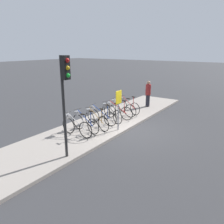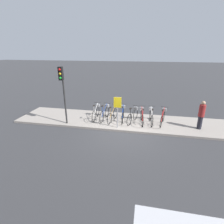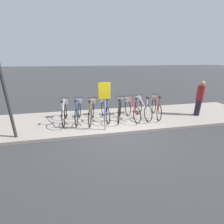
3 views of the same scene
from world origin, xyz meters
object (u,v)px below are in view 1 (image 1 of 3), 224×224
object	(u,v)px
parked_bicycle_2	(95,119)
parked_bicycle_0	(75,125)
parked_bicycle_4	(110,113)
sign_post	(118,104)
traffic_light	(65,87)
parked_bicycle_6	(121,108)
parked_bicycle_1	(84,122)
parked_bicycle_3	(100,115)
pedestrian	(148,93)
parked_bicycle_7	(127,105)
parked_bicycle_5	(117,110)

from	to	relation	value
parked_bicycle_2	parked_bicycle_0	bearing A→B (deg)	172.04
parked_bicycle_4	sign_post	xyz separation A→B (m)	(-0.84, -1.05, 0.82)
traffic_light	parked_bicycle_0	bearing A→B (deg)	37.55
parked_bicycle_6	parked_bicycle_4	bearing A→B (deg)	-176.09
parked_bicycle_1	parked_bicycle_6	bearing A→B (deg)	-1.43
parked_bicycle_2	parked_bicycle_4	distance (m)	1.29
parked_bicycle_6	sign_post	distance (m)	2.41
parked_bicycle_2	parked_bicycle_4	size ratio (longest dim) A/B	1.03
parked_bicycle_1	parked_bicycle_3	xyz separation A→B (m)	(1.21, 0.01, 0.00)
parked_bicycle_1	sign_post	xyz separation A→B (m)	(1.04, -1.20, 0.82)
parked_bicycle_4	sign_post	world-z (taller)	sign_post
pedestrian	traffic_light	world-z (taller)	traffic_light
pedestrian	parked_bicycle_7	bearing A→B (deg)	171.33
parked_bicycle_0	parked_bicycle_7	distance (m)	4.30
parked_bicycle_2	parked_bicycle_3	world-z (taller)	same
parked_bicycle_0	parked_bicycle_2	distance (m)	1.20
parked_bicycle_1	parked_bicycle_4	xyz separation A→B (m)	(1.88, -0.15, 0.00)
parked_bicycle_5	parked_bicycle_0	bearing A→B (deg)	177.10
parked_bicycle_0	pedestrian	world-z (taller)	pedestrian
parked_bicycle_4	parked_bicycle_7	bearing A→B (deg)	1.92
parked_bicycle_3	traffic_light	bearing A→B (deg)	-159.70
parked_bicycle_3	parked_bicycle_4	xyz separation A→B (m)	(0.67, -0.16, 0.00)
parked_bicycle_7	parked_bicycle_4	bearing A→B (deg)	-178.08
parked_bicycle_0	parked_bicycle_1	distance (m)	0.60
parked_bicycle_2	pedestrian	size ratio (longest dim) A/B	1.01
parked_bicycle_5	parked_bicycle_7	distance (m)	1.28
parked_bicycle_7	sign_post	bearing A→B (deg)	-157.43
parked_bicycle_1	parked_bicycle_7	distance (m)	3.71
parked_bicycle_3	parked_bicycle_7	bearing A→B (deg)	-2.33
parked_bicycle_6	pedestrian	bearing A→B (deg)	-6.81
parked_bicycle_1	parked_bicycle_3	bearing A→B (deg)	0.52
pedestrian	traffic_light	size ratio (longest dim) A/B	0.48
parked_bicycle_3	parked_bicycle_4	world-z (taller)	same
parked_bicycle_5	traffic_light	world-z (taller)	traffic_light
parked_bicycle_4	pedestrian	world-z (taller)	pedestrian
parked_bicycle_0	parked_bicycle_4	distance (m)	2.48
parked_bicycle_0	pedestrian	xyz separation A→B (m)	(6.37, -0.39, 0.43)
parked_bicycle_2	sign_post	bearing A→B (deg)	-66.10
parked_bicycle_7	pedestrian	size ratio (longest dim) A/B	1.01
parked_bicycle_1	traffic_light	xyz separation A→B (m)	(-2.20, -1.25, 2.05)
parked_bicycle_0	parked_bicycle_5	size ratio (longest dim) A/B	1.00
parked_bicycle_1	parked_bicycle_2	xyz separation A→B (m)	(0.59, -0.18, 0.00)
parked_bicycle_2	parked_bicycle_5	distance (m)	1.85
parked_bicycle_7	traffic_light	bearing A→B (deg)	-168.90
parked_bicycle_4	parked_bicycle_7	distance (m)	1.83
pedestrian	parked_bicycle_2	bearing A→B (deg)	177.52
parked_bicycle_1	parked_bicycle_2	distance (m)	0.62
parked_bicycle_6	parked_bicycle_7	bearing A→B (deg)	-1.26
parked_bicycle_0	parked_bicycle_5	distance (m)	3.03
parked_bicycle_0	parked_bicycle_6	distance (m)	3.60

